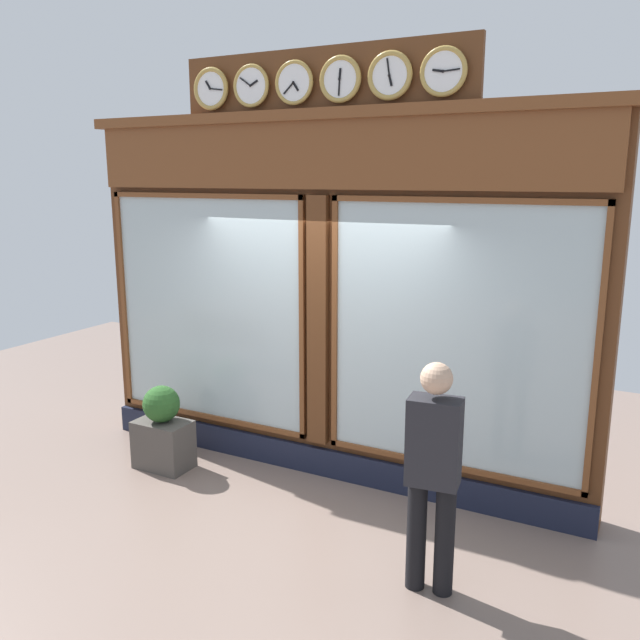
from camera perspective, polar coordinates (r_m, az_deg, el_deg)
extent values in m
cube|color=#5B3319|center=(6.35, 0.63, 1.37)|extent=(5.15, 0.30, 3.38)
cube|color=#191E33|center=(6.68, -0.08, -12.07)|extent=(5.15, 0.08, 0.28)
cube|color=brown|center=(6.06, -0.18, 14.08)|extent=(5.05, 0.08, 0.60)
cube|color=brown|center=(6.10, -0.09, 17.37)|extent=(5.26, 0.20, 0.10)
cube|color=silver|center=(5.76, 11.58, -1.57)|extent=(2.23, 0.02, 2.28)
cube|color=brown|center=(5.58, 12.04, 10.10)|extent=(2.33, 0.04, 0.05)
cube|color=brown|center=(6.12, 11.04, -12.27)|extent=(2.33, 0.04, 0.05)
cube|color=brown|center=(5.54, 22.88, -2.84)|extent=(0.05, 0.04, 2.38)
cube|color=brown|center=(6.14, 1.29, -0.44)|extent=(0.05, 0.04, 2.38)
cube|color=silver|center=(6.93, -9.71, 0.87)|extent=(2.23, 0.02, 2.28)
cube|color=brown|center=(6.78, -10.17, 10.54)|extent=(2.33, 0.04, 0.05)
cube|color=brown|center=(7.24, -9.47, -8.25)|extent=(2.33, 0.04, 0.05)
cube|color=brown|center=(7.65, -16.59, 1.61)|extent=(0.05, 0.04, 2.38)
cube|color=brown|center=(6.30, -1.56, -0.11)|extent=(0.05, 0.04, 2.38)
cube|color=#5B3319|center=(6.22, -0.13, -0.27)|extent=(0.20, 0.10, 2.38)
cube|color=#5B3319|center=(6.17, 0.09, 19.88)|extent=(2.86, 0.06, 0.59)
cylinder|color=white|center=(5.66, 10.63, 20.36)|extent=(0.32, 0.02, 0.32)
torus|color=#B79347|center=(5.65, 10.62, 20.37)|extent=(0.39, 0.04, 0.39)
cube|color=black|center=(5.66, 10.14, 20.47)|extent=(0.09, 0.01, 0.03)
cube|color=black|center=(5.62, 11.29, 20.44)|extent=(0.14, 0.01, 0.02)
sphere|color=black|center=(5.64, 10.57, 20.39)|extent=(0.02, 0.02, 0.02)
cylinder|color=white|center=(5.81, 6.07, 20.28)|extent=(0.32, 0.02, 0.32)
torus|color=#B79347|center=(5.81, 6.05, 20.29)|extent=(0.40, 0.05, 0.40)
cube|color=black|center=(5.79, 6.11, 19.89)|extent=(0.04, 0.01, 0.09)
cube|color=black|center=(5.81, 5.92, 20.96)|extent=(0.03, 0.01, 0.14)
sphere|color=black|center=(5.79, 5.99, 20.31)|extent=(0.02, 0.02, 0.02)
cylinder|color=white|center=(5.99, 1.76, 20.09)|extent=(0.32, 0.02, 0.32)
torus|color=#B79347|center=(5.99, 1.75, 20.10)|extent=(0.39, 0.04, 0.39)
cube|color=black|center=(5.99, 1.74, 20.53)|extent=(0.03, 0.01, 0.09)
cube|color=black|center=(5.97, 1.66, 19.46)|extent=(0.02, 0.01, 0.14)
sphere|color=black|center=(5.98, 1.68, 20.12)|extent=(0.02, 0.02, 0.02)
cylinder|color=white|center=(6.21, -2.25, 19.83)|extent=(0.32, 0.02, 0.32)
torus|color=#B79347|center=(6.20, -2.27, 19.83)|extent=(0.39, 0.04, 0.39)
cube|color=black|center=(6.18, -2.11, 19.52)|extent=(0.06, 0.01, 0.08)
cube|color=black|center=(6.21, -2.75, 19.39)|extent=(0.11, 0.01, 0.10)
sphere|color=black|center=(6.19, -2.34, 19.84)|extent=(0.02, 0.02, 0.02)
cylinder|color=white|center=(6.44, -5.97, 19.50)|extent=(0.32, 0.02, 0.32)
torus|color=#B79347|center=(6.44, -5.99, 19.50)|extent=(0.39, 0.04, 0.39)
cube|color=black|center=(6.41, -5.75, 19.71)|extent=(0.09, 0.01, 0.06)
cube|color=black|center=(6.47, -6.50, 19.80)|extent=(0.12, 0.01, 0.09)
sphere|color=black|center=(6.43, -6.06, 19.51)|extent=(0.02, 0.02, 0.02)
cylinder|color=white|center=(6.70, -9.40, 19.12)|extent=(0.32, 0.02, 0.32)
torus|color=#B79347|center=(6.70, -9.42, 19.12)|extent=(0.39, 0.04, 0.39)
cube|color=black|center=(6.71, -9.67, 19.42)|extent=(0.06, 0.01, 0.08)
cube|color=black|center=(6.65, -8.99, 19.11)|extent=(0.14, 0.01, 0.03)
sphere|color=black|center=(6.69, -9.50, 19.13)|extent=(0.02, 0.02, 0.02)
cylinder|color=black|center=(4.97, 8.33, -17.88)|extent=(0.14, 0.14, 0.82)
cylinder|color=black|center=(4.94, 10.72, -18.19)|extent=(0.14, 0.14, 0.82)
cube|color=#232328|center=(4.63, 9.84, -10.33)|extent=(0.38, 0.26, 0.62)
sphere|color=tan|center=(4.48, 10.05, -5.00)|extent=(0.22, 0.22, 0.22)
cube|color=#4C4742|center=(6.96, -13.38, -10.42)|extent=(0.56, 0.36, 0.49)
sphere|color=#285623|center=(6.81, -13.56, -7.07)|extent=(0.37, 0.37, 0.37)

